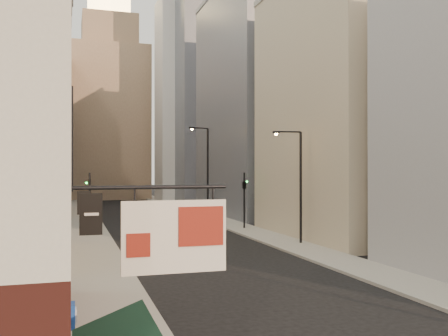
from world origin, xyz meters
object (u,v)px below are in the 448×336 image
Objects in this scene: white_tower at (182,91)px; streetlamp_far at (206,167)px; streetlamp_mid at (298,180)px; traffic_light_right at (244,186)px; traffic_light_left at (90,192)px; clock_tower at (109,105)px.

white_tower reaches higher than streetlamp_far.
streetlamp_mid is (-2.88, -50.84, -14.09)m from white_tower.
streetlamp_far is at bearing -84.65° from traffic_light_right.
streetlamp_mid reaches higher than traffic_light_left.
clock_tower is at bearing 75.29° from streetlamp_far.
traffic_light_left is (-13.66, 8.80, -0.99)m from streetlamp_mid.
white_tower is 8.30× the size of traffic_light_right.
clock_tower reaches higher than streetlamp_mid.
traffic_light_right is (-3.41, -41.16, -14.76)m from white_tower.
streetlamp_mid is 20.92m from streetlamp_far.
clock_tower reaches higher than white_tower.
clock_tower is 4.56× the size of streetlamp_far.
streetlamp_mid is 16.29m from traffic_light_left.
traffic_light_right is at bearing -94.73° from white_tower.
white_tower is 52.83m from streetlamp_mid.
traffic_light_right is (0.47, -11.19, -1.78)m from streetlamp_far.
clock_tower is at bearing 128.16° from white_tower.
white_tower is at bearing 58.72° from streetlamp_far.
traffic_light_right is (-0.52, 9.68, -0.68)m from streetlamp_mid.
clock_tower is 8.98× the size of traffic_light_left.
white_tower is 5.25× the size of streetlamp_mid.
streetlamp_far is 1.97× the size of traffic_light_left.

